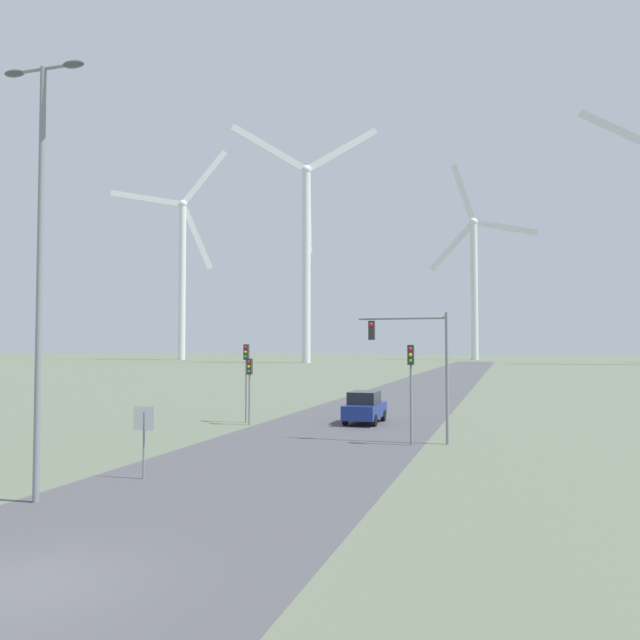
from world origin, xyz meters
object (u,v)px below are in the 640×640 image
object	(u,v)px
streetlamp	(40,236)
stop_sign_near	(144,428)
traffic_light_mast_overhead	(415,350)
wind_turbine_center	(474,274)
wind_turbine_left	(306,243)
wind_turbine_far_left	(182,263)
traffic_light_post_near_right	(411,372)
traffic_light_post_near_left	(249,376)
car_approaching	(365,407)
traffic_light_post_mid_left	(246,365)

from	to	relation	value
streetlamp	stop_sign_near	world-z (taller)	streetlamp
traffic_light_mast_overhead	wind_turbine_center	distance (m)	170.70
wind_turbine_left	stop_sign_near	bearing A→B (deg)	-74.11
streetlamp	wind_turbine_center	size ratio (longest dim) A/B	0.21
stop_sign_near	wind_turbine_far_left	bearing A→B (deg)	119.01
wind_turbine_center	traffic_light_post_near_right	bearing A→B (deg)	-88.03
traffic_light_post_near_left	traffic_light_post_near_right	distance (m)	10.80
car_approaching	wind_turbine_center	world-z (taller)	wind_turbine_center
traffic_light_post_near_left	wind_turbine_center	size ratio (longest dim) A/B	0.06
wind_turbine_center	wind_turbine_far_left	bearing A→B (deg)	-164.65
traffic_light_post_mid_left	wind_turbine_far_left	size ratio (longest dim) A/B	0.07
streetlamp	stop_sign_near	distance (m)	7.06
traffic_light_mast_overhead	car_approaching	distance (m)	8.17
wind_turbine_far_left	car_approaching	bearing A→B (deg)	-57.02
wind_turbine_left	traffic_light_post_near_right	bearing A→B (deg)	-69.82
streetlamp	traffic_light_post_near_right	distance (m)	16.47
stop_sign_near	wind_turbine_left	size ratio (longest dim) A/B	0.04
stop_sign_near	wind_turbine_far_left	xyz separation A→B (m)	(-86.16, 155.37, 28.68)
car_approaching	wind_turbine_center	distance (m)	164.77
wind_turbine_center	stop_sign_near	bearing A→B (deg)	-90.54
stop_sign_near	traffic_light_post_near_right	size ratio (longest dim) A/B	0.54
traffic_light_post_near_right	traffic_light_mast_overhead	distance (m)	1.21
stop_sign_near	car_approaching	world-z (taller)	stop_sign_near
streetlamp	stop_sign_near	xyz separation A→B (m)	(1.19, 3.62, -5.95)
traffic_light_post_near_left	traffic_light_post_mid_left	world-z (taller)	traffic_light_post_mid_left
stop_sign_near	traffic_light_post_near_right	distance (m)	12.35
traffic_light_post_mid_left	car_approaching	xyz separation A→B (m)	(6.68, 1.67, -2.39)
traffic_light_post_mid_left	car_approaching	world-z (taller)	traffic_light_post_mid_left
streetlamp	wind_turbine_left	bearing A→B (deg)	105.03
traffic_light_mast_overhead	wind_turbine_left	bearing A→B (deg)	110.34
traffic_light_post_near_right	wind_turbine_center	bearing A→B (deg)	91.97
traffic_light_mast_overhead	wind_turbine_center	world-z (taller)	wind_turbine_center
car_approaching	traffic_light_post_near_left	bearing A→B (deg)	-156.58
stop_sign_near	traffic_light_post_near_right	world-z (taller)	traffic_light_post_near_right
traffic_light_post_near_left	traffic_light_post_near_right	bearing A→B (deg)	-24.61
traffic_light_post_near_left	wind_turbine_left	distance (m)	127.88
streetlamp	traffic_light_post_near_right	bearing A→B (deg)	56.67
traffic_light_mast_overhead	traffic_light_post_near_right	bearing A→B (deg)	-98.56
traffic_light_mast_overhead	car_approaching	world-z (taller)	traffic_light_mast_overhead
traffic_light_post_near_left	wind_turbine_left	world-z (taller)	wind_turbine_left
traffic_light_mast_overhead	wind_turbine_far_left	world-z (taller)	wind_turbine_far_left
stop_sign_near	traffic_light_post_near_left	size ratio (longest dim) A/B	0.65
traffic_light_mast_overhead	wind_turbine_far_left	bearing A→B (deg)	122.90
traffic_light_post_near_right	car_approaching	distance (m)	8.38
wind_turbine_far_left	wind_turbine_center	xyz separation A→B (m)	(87.86, 24.12, -3.69)
traffic_light_post_near_left	traffic_light_post_near_right	world-z (taller)	traffic_light_post_near_right
streetlamp	traffic_light_post_mid_left	size ratio (longest dim) A/B	2.79
traffic_light_post_mid_left	traffic_light_post_near_left	bearing A→B (deg)	-57.04
stop_sign_near	traffic_light_post_near_left	xyz separation A→B (m)	(-2.27, 14.14, 1.04)
traffic_light_post_near_right	traffic_light_mast_overhead	bearing A→B (deg)	81.44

